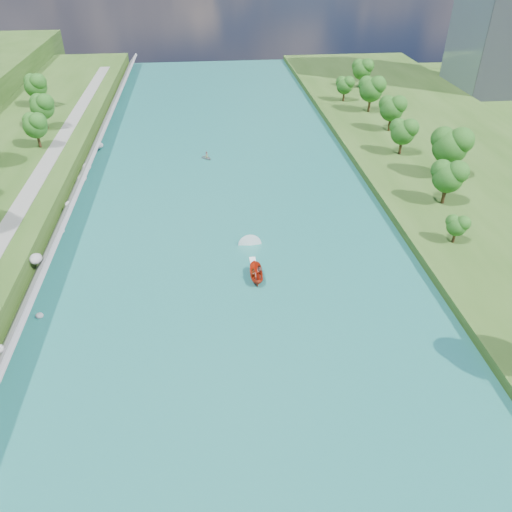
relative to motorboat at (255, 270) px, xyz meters
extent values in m
plane|color=#2D5119|center=(-3.42, -8.89, -0.89)|extent=(260.00, 260.00, 0.00)
cube|color=#1B6866|center=(-3.42, 11.11, -0.84)|extent=(55.00, 240.00, 0.10)
cube|color=slate|center=(-29.27, 11.11, 0.91)|extent=(3.54, 236.00, 4.05)
ellipsoid|color=gray|center=(-27.92, -6.19, -0.63)|extent=(0.99, 0.94, 0.74)
ellipsoid|color=gray|center=(-30.27, 3.48, 1.67)|extent=(1.76, 2.07, 1.30)
ellipsoid|color=gray|center=(-29.18, 13.11, 0.40)|extent=(1.18, 1.02, 0.87)
ellipsoid|color=gray|center=(-29.15, 20.72, 1.06)|extent=(1.64, 1.67, 1.09)
ellipsoid|color=gray|center=(-29.26, 31.98, 0.61)|extent=(1.72, 1.81, 1.21)
ellipsoid|color=gray|center=(-29.26, 37.20, 0.70)|extent=(1.65, 1.94, 1.24)
ellipsoid|color=gray|center=(-28.85, 49.30, 0.36)|extent=(1.88, 1.80, 1.26)
cube|color=gray|center=(-35.92, 11.11, 2.66)|extent=(3.00, 200.00, 0.10)
ellipsoid|color=#224E14|center=(-39.16, 43.61, 6.79)|extent=(5.02, 5.02, 8.37)
ellipsoid|color=#224E14|center=(-40.44, 54.83, 7.11)|extent=(5.40, 5.40, 9.00)
ellipsoid|color=#224E14|center=(-45.91, 71.23, 7.30)|extent=(5.64, 5.64, 9.39)
ellipsoid|color=#224E14|center=(30.11, 3.12, 3.25)|extent=(3.18, 3.18, 5.29)
ellipsoid|color=#224E14|center=(33.72, 15.35, 5.16)|extent=(5.46, 5.46, 9.11)
ellipsoid|color=#224E14|center=(38.37, 25.50, 6.25)|extent=(6.76, 6.76, 11.27)
ellipsoid|color=#224E14|center=(33.94, 37.19, 4.98)|extent=(5.25, 5.25, 8.74)
ellipsoid|color=#224E14|center=(36.28, 51.01, 5.33)|extent=(5.67, 5.67, 9.45)
ellipsoid|color=#224E14|center=(35.71, 65.00, 5.80)|extent=(6.23, 6.23, 10.38)
ellipsoid|color=#224E14|center=(31.65, 74.61, 4.43)|extent=(4.58, 4.58, 7.64)
ellipsoid|color=#224E14|center=(39.77, 86.72, 5.35)|extent=(5.69, 5.69, 9.49)
imported|color=red|center=(-0.01, -1.15, 0.11)|extent=(1.77, 4.68, 1.80)
imported|color=#66605B|center=(-0.41, -1.55, 0.38)|extent=(0.69, 0.54, 1.65)
imported|color=#66605B|center=(0.49, -0.65, 0.31)|extent=(0.89, 0.81, 1.49)
cube|color=white|center=(-0.01, 1.85, -0.76)|extent=(0.90, 5.00, 0.06)
imported|color=gray|center=(-5.77, 42.23, -0.53)|extent=(2.98, 3.09, 0.52)
imported|color=#66605B|center=(-5.77, 42.23, 0.10)|extent=(0.73, 0.61, 1.28)
camera|label=1|loc=(-5.93, -56.62, 40.38)|focal=35.00mm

